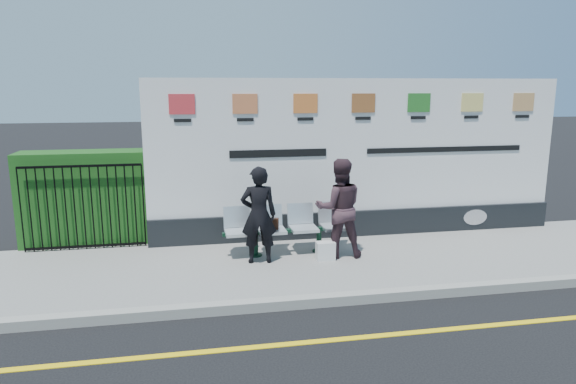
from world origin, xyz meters
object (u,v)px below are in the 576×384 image
at_px(bench, 288,241).
at_px(woman_right, 339,208).
at_px(billboard, 360,169).
at_px(woman_left, 259,215).

relative_size(bench, woman_right, 1.28).
bearing_deg(bench, billboard, 28.26).
bearing_deg(woman_left, woman_right, -173.58).
relative_size(bench, woman_left, 1.34).
bearing_deg(bench, woman_left, -149.02).
xyz_separation_m(billboard, bench, (-1.59, -0.91, -1.07)).
bearing_deg(woman_left, billboard, -145.90).
xyz_separation_m(billboard, woman_left, (-2.13, -1.26, -0.50)).
bearing_deg(billboard, woman_left, -149.43).
height_order(billboard, woman_right, billboard).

